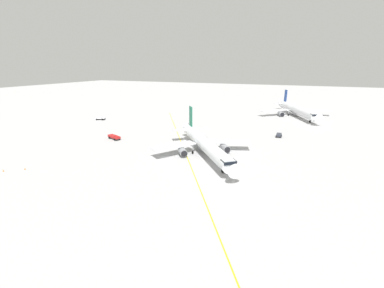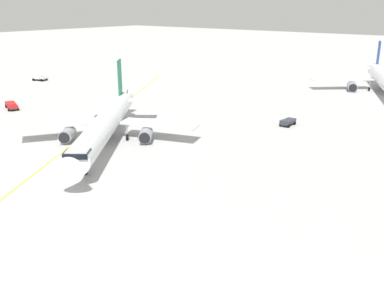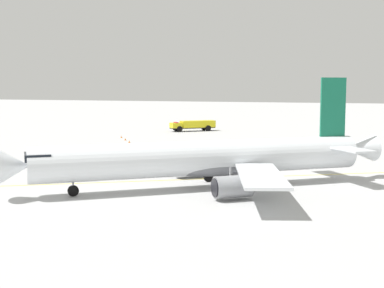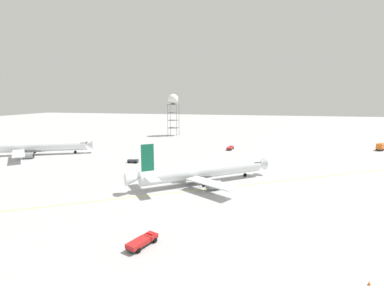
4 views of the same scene
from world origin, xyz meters
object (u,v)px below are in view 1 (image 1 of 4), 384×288
(safety_cone_near, at_px, (25,169))
(ops_pickup_truck_extra, at_px, (114,137))
(airliner_secondary, at_px, (297,110))
(pushback_tug_truck, at_px, (100,118))
(safety_cone_mid, at_px, (3,170))
(airliner_main, at_px, (205,144))
(baggage_truck_truck, at_px, (279,135))

(safety_cone_near, bearing_deg, ops_pickup_truck_extra, 175.25)
(airliner_secondary, xyz_separation_m, ops_pickup_truck_extra, (70.17, -58.19, -2.34))
(pushback_tug_truck, distance_m, ops_pickup_truck_extra, 37.53)
(ops_pickup_truck_extra, distance_m, safety_cone_mid, 34.60)
(airliner_main, height_order, safety_cone_mid, airliner_main)
(baggage_truck_truck, relative_size, safety_cone_mid, 6.86)
(airliner_main, bearing_deg, pushback_tug_truck, -151.98)
(airliner_secondary, distance_m, baggage_truck_truck, 44.93)
(ops_pickup_truck_extra, bearing_deg, airliner_secondary, 71.21)
(baggage_truck_truck, relative_size, ops_pickup_truck_extra, 0.64)
(baggage_truck_truck, bearing_deg, ops_pickup_truck_extra, -65.29)
(airliner_secondary, height_order, ops_pickup_truck_extra, airliner_secondary)
(airliner_secondary, xyz_separation_m, safety_cone_near, (101.37, -60.79, -2.87))
(ops_pickup_truck_extra, xyz_separation_m, safety_cone_near, (31.20, -2.59, -0.53))
(safety_cone_mid, bearing_deg, airliner_secondary, 148.19)
(airliner_secondary, distance_m, pushback_tug_truck, 97.46)
(airliner_main, height_order, airliner_secondary, airliner_secondary)
(baggage_truck_truck, xyz_separation_m, safety_cone_mid, (59.55, -59.88, -0.43))
(airliner_secondary, bearing_deg, safety_cone_near, -55.28)
(airliner_secondary, relative_size, safety_cone_near, 76.80)
(pushback_tug_truck, relative_size, safety_cone_near, 8.67)
(airliner_secondary, height_order, pushback_tug_truck, airliner_secondary)
(airliner_main, relative_size, ops_pickup_truck_extra, 5.95)
(baggage_truck_truck, height_order, ops_pickup_truck_extra, ops_pickup_truck_extra)
(safety_cone_near, bearing_deg, baggage_truck_truck, 135.35)
(airliner_main, distance_m, ops_pickup_truck_extra, 35.16)
(airliner_main, relative_size, baggage_truck_truck, 9.28)
(pushback_tug_truck, bearing_deg, ops_pickup_truck_extra, -62.04)
(baggage_truck_truck, bearing_deg, pushback_tug_truck, -90.37)
(airliner_secondary, relative_size, safety_cone_mid, 76.80)
(pushback_tug_truck, height_order, safety_cone_mid, pushback_tug_truck)
(safety_cone_near, height_order, safety_cone_mid, same)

